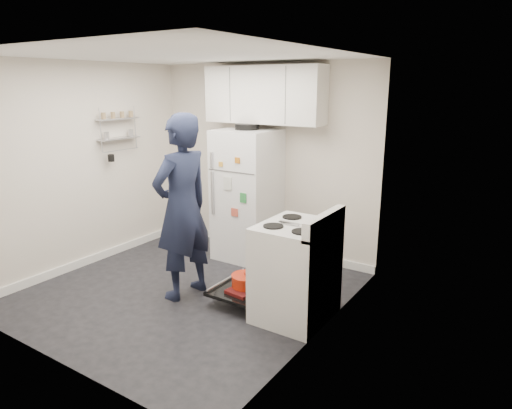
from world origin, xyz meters
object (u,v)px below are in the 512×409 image
Objects in this scene: refrigerator at (247,195)px; person at (182,208)px; electric_range at (295,272)px; open_oven_door at (246,285)px.

person is at bearing -86.80° from refrigerator.
electric_range is at bearing 106.78° from person.
electric_range reaches higher than open_oven_door.
open_oven_door is at bearing -56.81° from refrigerator.
refrigerator is at bearing 123.19° from open_oven_door.
electric_range is 0.56× the size of person.
person is (0.07, -1.32, 0.13)m from refrigerator.
refrigerator reaches higher than open_oven_door.
open_oven_door is at bearing 113.80° from person.
open_oven_door is at bearing -178.40° from electric_range.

